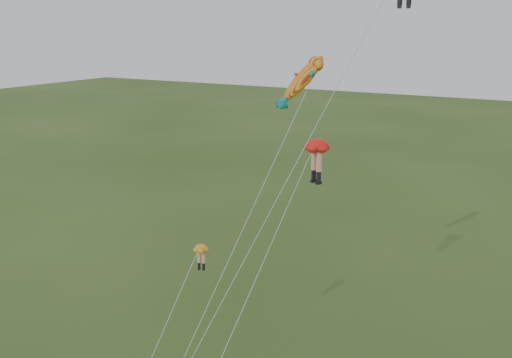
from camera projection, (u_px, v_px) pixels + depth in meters
The scene contains 3 objects.
legs_kite_red_mid at pixel (315, 153), 31.16m from camera, with size 3.65×10.91×14.22m.
legs_kite_yellow at pixel (196, 260), 30.99m from camera, with size 1.53×7.33×8.65m.
fish_kite at pixel (303, 80), 30.40m from camera, with size 5.16×11.12×18.91m.
Camera 1 is at (15.55, -21.21, 20.22)m, focal length 40.00 mm.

